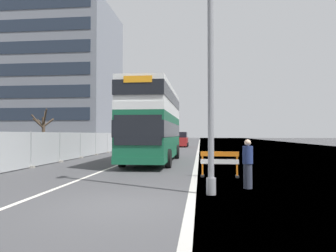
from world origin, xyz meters
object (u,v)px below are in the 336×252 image
(car_receding_mid, at_px, (181,140))
(car_receding_far, at_px, (161,139))
(double_decker_bus, at_px, (154,123))
(car_oncoming_near, at_px, (145,141))
(roadworks_barrier, at_px, (220,161))
(car_far_side, at_px, (163,139))
(pedestrian_at_kerb, at_px, (248,164))
(lamppost_foreground, at_px, (211,42))

(car_receding_mid, bearing_deg, car_receding_far, 117.07)
(double_decker_bus, distance_m, car_oncoming_near, 18.45)
(roadworks_barrier, relative_size, car_receding_mid, 0.35)
(car_oncoming_near, height_order, car_receding_mid, car_oncoming_near)
(car_receding_mid, height_order, car_far_side, car_receding_mid)
(car_receding_mid, relative_size, pedestrian_at_kerb, 2.83)
(car_oncoming_near, xyz_separation_m, car_receding_mid, (4.06, 6.04, -0.02))
(roadworks_barrier, bearing_deg, car_far_side, 99.93)
(double_decker_bus, distance_m, car_far_side, 38.73)
(car_far_side, bearing_deg, car_oncoming_near, -89.17)
(roadworks_barrier, height_order, car_oncoming_near, car_oncoming_near)
(double_decker_bus, xyz_separation_m, car_receding_far, (-3.64, 31.60, -1.46))
(roadworks_barrier, relative_size, car_far_side, 0.40)
(pedestrian_at_kerb, bearing_deg, roadworks_barrier, 105.71)
(double_decker_bus, bearing_deg, pedestrian_at_kerb, -63.94)
(car_far_side, relative_size, pedestrian_at_kerb, 2.46)
(double_decker_bus, height_order, car_oncoming_near, double_decker_bus)
(double_decker_bus, height_order, car_receding_mid, double_decker_bus)
(double_decker_bus, distance_m, car_receding_mid, 24.08)
(car_far_side, bearing_deg, car_receding_mid, -73.22)
(lamppost_foreground, bearing_deg, double_decker_bus, 107.45)
(car_oncoming_near, relative_size, car_far_side, 1.08)
(car_receding_far, bearing_deg, car_oncoming_near, -90.79)
(roadworks_barrier, xyz_separation_m, car_far_side, (-7.88, 45.02, 0.29))
(double_decker_bus, bearing_deg, car_receding_far, 96.57)
(car_receding_far, bearing_deg, pedestrian_at_kerb, -78.71)
(lamppost_foreground, height_order, roadworks_barrier, lamppost_foreground)
(lamppost_foreground, relative_size, car_far_side, 2.42)
(car_receding_far, height_order, pedestrian_at_kerb, car_receding_far)
(roadworks_barrier, distance_m, pedestrian_at_kerb, 2.80)
(double_decker_bus, distance_m, roadworks_barrier, 7.76)
(double_decker_bus, xyz_separation_m, car_far_side, (-4.13, 38.48, -1.56))
(lamppost_foreground, xyz_separation_m, car_receding_mid, (-3.04, 34.43, -3.61))
(double_decker_bus, bearing_deg, car_receding_mid, 89.45)
(car_oncoming_near, height_order, car_far_side, car_oncoming_near)
(roadworks_barrier, relative_size, pedestrian_at_kerb, 0.98)
(lamppost_foreground, xyz_separation_m, car_oncoming_near, (-7.10, 28.39, -3.58))
(lamppost_foreground, relative_size, car_oncoming_near, 2.23)
(car_receding_far, distance_m, car_far_side, 6.90)
(car_receding_far, distance_m, pedestrian_at_kerb, 41.64)
(lamppost_foreground, relative_size, roadworks_barrier, 6.06)
(double_decker_bus, xyz_separation_m, car_receding_mid, (0.23, 24.03, -1.53))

